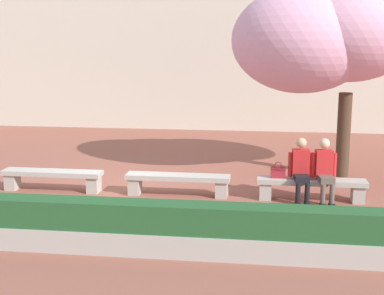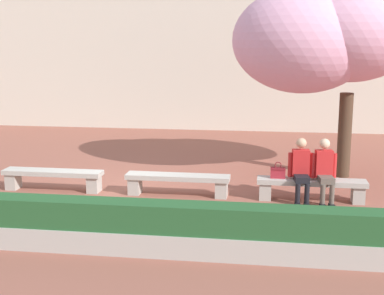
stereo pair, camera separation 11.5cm
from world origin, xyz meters
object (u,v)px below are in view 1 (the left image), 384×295
object	(u,v)px
handbag	(278,172)
stone_bench_near_west	(52,177)
stone_bench_center	(178,181)
cherry_tree_main	(343,35)
person_seated_left	(301,167)
stone_bench_near_east	(311,186)
person_seated_right	(325,168)

from	to	relation	value
handbag	stone_bench_near_west	bearing A→B (deg)	-179.76
stone_bench_center	handbag	world-z (taller)	handbag
cherry_tree_main	person_seated_left	bearing A→B (deg)	-113.72
person_seated_left	handbag	xyz separation A→B (m)	(-0.46, 0.07, -0.12)
stone_bench_near_west	person_seated_left	distance (m)	5.30
stone_bench_center	stone_bench_near_east	xyz separation A→B (m)	(2.75, 0.00, 0.00)
stone_bench_near_west	stone_bench_near_east	xyz separation A→B (m)	(5.51, 0.00, 0.00)
person_seated_left	stone_bench_near_west	bearing A→B (deg)	179.42
cherry_tree_main	person_seated_right	bearing A→B (deg)	-103.17
stone_bench_near_east	person_seated_right	world-z (taller)	person_seated_right
stone_bench_center	handbag	distance (m)	2.09
stone_bench_near_west	stone_bench_center	bearing A→B (deg)	0.00
stone_bench_near_east	cherry_tree_main	bearing A→B (deg)	70.79
stone_bench_near_west	stone_bench_near_east	size ratio (longest dim) A/B	1.00
person_seated_left	stone_bench_center	bearing A→B (deg)	178.79
stone_bench_near_west	person_seated_left	bearing A→B (deg)	-0.58
person_seated_left	handbag	size ratio (longest dim) A/B	3.81
stone_bench_near_west	handbag	world-z (taller)	handbag
stone_bench_center	stone_bench_near_east	world-z (taller)	same
person_seated_left	person_seated_right	xyz separation A→B (m)	(0.46, 0.00, 0.00)
person_seated_right	handbag	distance (m)	0.93
stone_bench_center	stone_bench_near_west	bearing A→B (deg)	180.00
cherry_tree_main	stone_bench_center	bearing A→B (deg)	-147.96
person_seated_left	handbag	bearing A→B (deg)	170.81
person_seated_left	person_seated_right	distance (m)	0.46
person_seated_left	cherry_tree_main	size ratio (longest dim) A/B	0.25
person_seated_left	person_seated_right	world-z (taller)	same
stone_bench_near_east	handbag	size ratio (longest dim) A/B	6.46
stone_bench_center	person_seated_left	distance (m)	2.56
stone_bench_near_west	stone_bench_center	xyz separation A→B (m)	(2.75, 0.00, 0.00)
stone_bench_near_west	handbag	xyz separation A→B (m)	(4.83, 0.02, 0.27)
stone_bench_near_west	handbag	size ratio (longest dim) A/B	6.46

